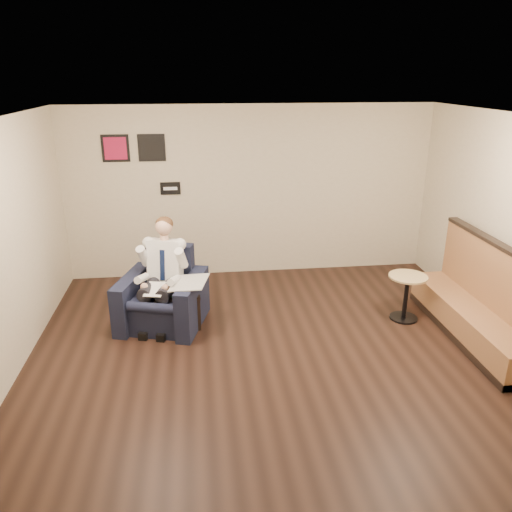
{
  "coord_description": "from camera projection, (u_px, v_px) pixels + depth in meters",
  "views": [
    {
      "loc": [
        -0.88,
        -5.01,
        3.26
      ],
      "look_at": [
        -0.13,
        1.2,
        0.94
      ],
      "focal_mm": 35.0,
      "sensor_mm": 36.0,
      "label": 1
    }
  ],
  "objects": [
    {
      "name": "ground",
      "position": [
        279.0,
        365.0,
        5.9
      ],
      "size": [
        6.0,
        6.0,
        0.0
      ],
      "primitive_type": "plane",
      "color": "black",
      "rests_on": "ground"
    },
    {
      "name": "newspaper",
      "position": [
        189.0,
        282.0,
        6.47
      ],
      "size": [
        0.55,
        0.63,
        0.01
      ],
      "primitive_type": "cube",
      "rotation": [
        0.0,
        0.0,
        -0.22
      ],
      "color": "silver",
      "rests_on": "armchair"
    },
    {
      "name": "wall_front",
      "position": [
        376.0,
        448.0,
        2.62
      ],
      "size": [
        6.0,
        0.02,
        2.8
      ],
      "primitive_type": "cube",
      "color": "beige",
      "rests_on": "ground"
    },
    {
      "name": "smartphone",
      "position": [
        178.0,
        285.0,
        6.89
      ],
      "size": [
        0.16,
        0.08,
        0.01
      ],
      "primitive_type": "cube",
      "rotation": [
        0.0,
        0.0,
        -0.05
      ],
      "color": "black",
      "rests_on": "side_table"
    },
    {
      "name": "art_print_left",
      "position": [
        116.0,
        148.0,
        7.69
      ],
      "size": [
        0.42,
        0.03,
        0.42
      ],
      "primitive_type": "cube",
      "color": "#AF1540",
      "rests_on": "wall_back"
    },
    {
      "name": "lap_papers",
      "position": [
        155.0,
        289.0,
        6.44
      ],
      "size": [
        0.29,
        0.37,
        0.01
      ],
      "primitive_type": "cube",
      "rotation": [
        0.0,
        0.0,
        -0.21
      ],
      "color": "white",
      "rests_on": "seated_man"
    },
    {
      "name": "cafe_table",
      "position": [
        406.0,
        297.0,
        6.9
      ],
      "size": [
        0.6,
        0.6,
        0.65
      ],
      "primitive_type": "cylinder",
      "rotation": [
        0.0,
        0.0,
        -0.16
      ],
      "color": "tan",
      "rests_on": "ground"
    },
    {
      "name": "side_table",
      "position": [
        176.0,
        307.0,
        6.8
      ],
      "size": [
        0.67,
        0.67,
        0.49
      ],
      "primitive_type": "cube",
      "rotation": [
        0.0,
        0.0,
        0.13
      ],
      "color": "black",
      "rests_on": "ground"
    },
    {
      "name": "ceiling",
      "position": [
        283.0,
        121.0,
        4.93
      ],
      "size": [
        6.0,
        6.0,
        0.02
      ],
      "primitive_type": "cube",
      "color": "white",
      "rests_on": "wall_back"
    },
    {
      "name": "coffee_mug",
      "position": [
        188.0,
        282.0,
        6.86
      ],
      "size": [
        0.1,
        0.1,
        0.1
      ],
      "primitive_type": "cylinder",
      "rotation": [
        0.0,
        0.0,
        0.13
      ],
      "color": "white",
      "rests_on": "side_table"
    },
    {
      "name": "wall_back",
      "position": [
        251.0,
        192.0,
        8.21
      ],
      "size": [
        6.0,
        0.02,
        2.8
      ],
      "primitive_type": "cube",
      "color": "beige",
      "rests_on": "ground"
    },
    {
      "name": "banquette",
      "position": [
        476.0,
        293.0,
        6.33
      ],
      "size": [
        0.58,
        2.44,
        1.25
      ],
      "primitive_type": "cube",
      "color": "brown",
      "rests_on": "ground"
    },
    {
      "name": "art_print_right",
      "position": [
        152.0,
        148.0,
        7.76
      ],
      "size": [
        0.42,
        0.03,
        0.42
      ],
      "primitive_type": "cube",
      "color": "black",
      "rests_on": "wall_back"
    },
    {
      "name": "green_folder",
      "position": [
        173.0,
        291.0,
        6.69
      ],
      "size": [
        0.56,
        0.46,
        0.01
      ],
      "primitive_type": "cube",
      "rotation": [
        0.0,
        0.0,
        0.27
      ],
      "color": "green",
      "rests_on": "side_table"
    },
    {
      "name": "armchair",
      "position": [
        162.0,
        290.0,
        6.7
      ],
      "size": [
        1.29,
        1.29,
        1.01
      ],
      "primitive_type": "cube",
      "rotation": [
        0.0,
        0.0,
        -0.28
      ],
      "color": "black",
      "rests_on": "ground"
    },
    {
      "name": "seated_man",
      "position": [
        157.0,
        281.0,
        6.51
      ],
      "size": [
        0.91,
        1.13,
        1.39
      ],
      "primitive_type": null,
      "rotation": [
        0.0,
        0.0,
        -0.28
      ],
      "color": "silver",
      "rests_on": "armchair"
    },
    {
      "name": "seating_sign",
      "position": [
        170.0,
        188.0,
        8.01
      ],
      "size": [
        0.32,
        0.02,
        0.2
      ],
      "primitive_type": "cube",
      "color": "black",
      "rests_on": "wall_back"
    }
  ]
}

